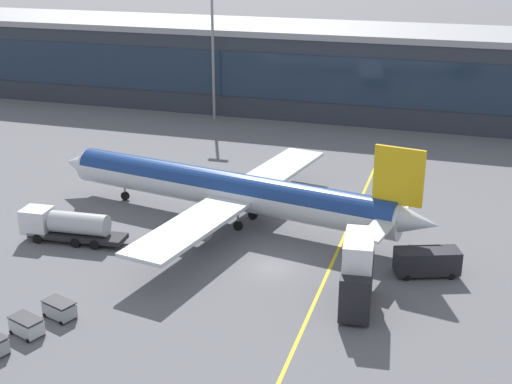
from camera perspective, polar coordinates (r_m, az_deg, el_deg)
name	(u,v)px	position (r m, az deg, el deg)	size (l,w,h in m)	color
ground_plane	(272,267)	(66.47, 1.34, -6.09)	(700.00, 700.00, 0.00)	slate
apron_lead_in_line	(331,265)	(67.12, 6.11, -5.93)	(0.30, 80.00, 0.01)	yellow
terminal_building	(359,71)	(123.52, 8.35, 9.72)	(171.78, 20.66, 14.44)	#2D333D
main_airliner	(229,190)	(75.28, -2.20, 0.17)	(45.03, 36.14, 10.91)	silver
fuel_tanker	(66,225)	(73.62, -15.13, -2.62)	(10.96, 3.34, 3.25)	#232326
catering_lift	(357,274)	(58.99, 8.22, -6.60)	(3.28, 7.05, 6.30)	black
lavatory_truck	(428,261)	(66.28, 13.81, -5.44)	(6.24, 4.25, 2.50)	black
baggage_cart_1	(27,326)	(58.52, -18.11, -10.26)	(3.00, 2.30, 1.48)	#B2B7BC
baggage_cart_2	(59,309)	(60.12, -15.65, -9.12)	(3.00, 2.30, 1.48)	gray
apron_light_mast_2	(213,39)	(116.91, -3.53, 12.25)	(2.80, 0.50, 22.43)	gray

